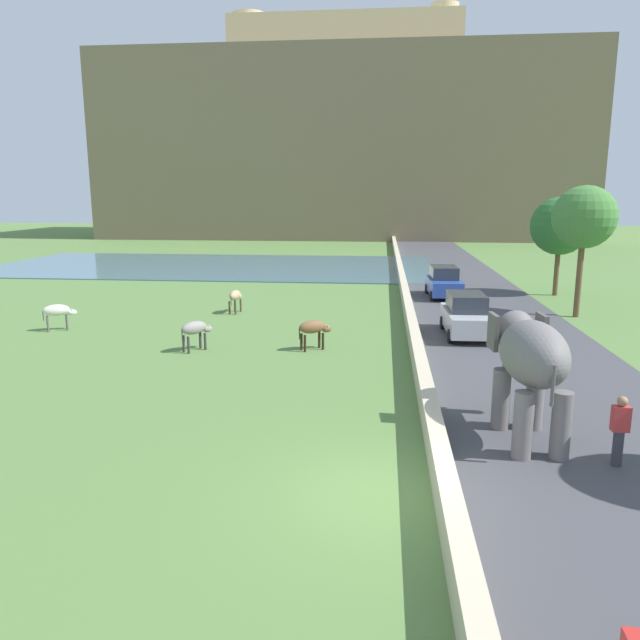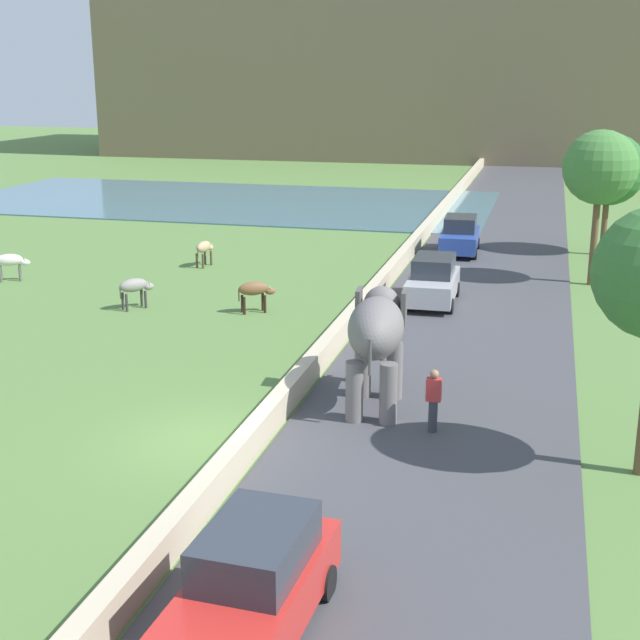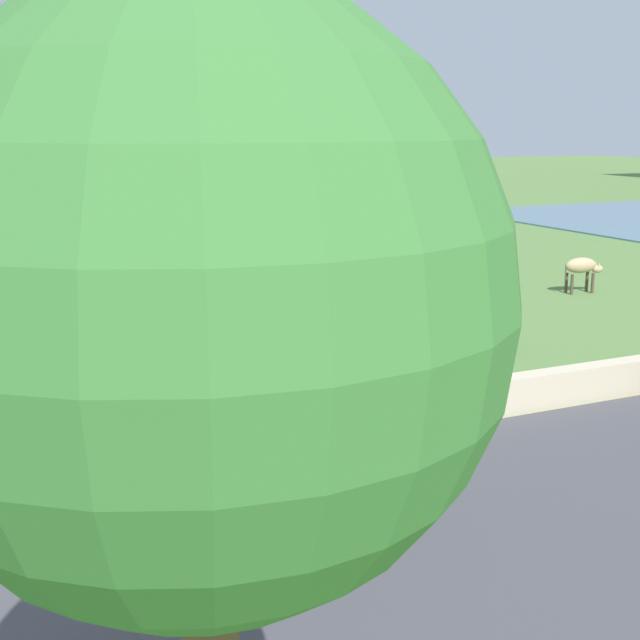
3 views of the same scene
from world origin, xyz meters
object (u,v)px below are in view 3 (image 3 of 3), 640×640
object	(u,v)px
cow_brown	(489,317)
cow_grey	(378,287)
elephant	(245,379)
person_beside_elephant	(183,538)
cow_tan	(582,267)
cow_white	(355,248)

from	to	relation	value
cow_brown	cow_grey	xyz separation A→B (m)	(-4.44, -0.61, 0.00)
elephant	cow_grey	distance (m)	12.99
person_beside_elephant	cow_brown	bearing A→B (deg)	129.14
cow_tan	cow_brown	distance (m)	8.40
cow_brown	elephant	bearing A→B (deg)	-53.43
cow_white	cow_brown	xyz separation A→B (m)	(11.46, -2.20, 0.00)
person_beside_elephant	cow_grey	size ratio (longest dim) A/B	1.24
cow_white	cow_grey	xyz separation A→B (m)	(7.02, -2.81, 0.00)
elephant	cow_tan	bearing A→B (deg)	125.55
cow_tan	cow_white	world-z (taller)	same
person_beside_elephant	cow_grey	world-z (taller)	person_beside_elephant
cow_tan	cow_brown	bearing A→B (deg)	-55.69
cow_brown	cow_white	bearing A→B (deg)	169.14
person_beside_elephant	cow_grey	bearing A→B (deg)	143.87
person_beside_elephant	cow_brown	distance (m)	12.22
person_beside_elephant	elephant	bearing A→B (deg)	141.54
cow_grey	elephant	bearing A→B (deg)	-35.75
elephant	cow_brown	size ratio (longest dim) A/B	2.63
cow_tan	cow_grey	world-z (taller)	same
elephant	person_beside_elephant	world-z (taller)	elephant
person_beside_elephant	cow_white	bearing A→B (deg)	148.66
cow_white	cow_grey	size ratio (longest dim) A/B	1.03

